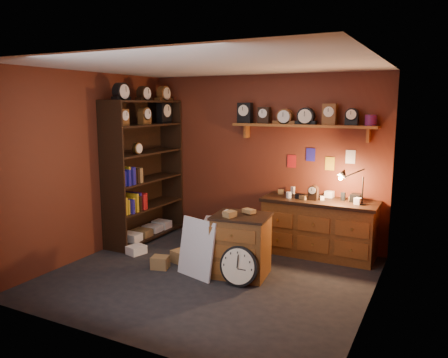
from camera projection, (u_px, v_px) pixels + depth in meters
floor at (209, 276)px, 5.74m from camera, size 4.00×4.00×0.00m
room_shell at (216, 145)px, 5.52m from camera, size 4.02×3.62×2.71m
shelving_unit at (143, 165)px, 7.19m from camera, size 0.47×1.60×2.58m
workbench at (319, 224)px, 6.48m from camera, size 1.67×0.66×1.36m
low_cabinet at (241, 243)px, 5.71m from camera, size 0.78×0.69×0.91m
big_round_clock at (239, 266)px, 5.43m from camera, size 0.51×0.17×0.51m
white_panel at (197, 276)px, 5.76m from camera, size 0.61×0.31×0.78m
mini_fridge at (218, 233)px, 6.89m from camera, size 0.57×0.60×0.45m
floor_box_a at (183, 256)px, 6.24m from camera, size 0.34×0.31×0.17m
floor_box_b at (136, 250)px, 6.60m from camera, size 0.27×0.30×0.13m
floor_box_c at (160, 262)px, 6.01m from camera, size 0.27×0.24×0.17m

